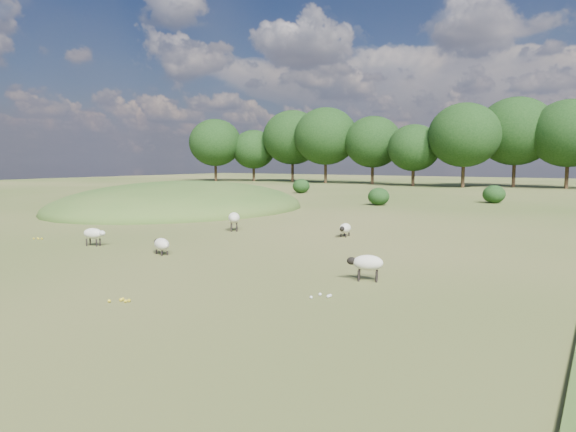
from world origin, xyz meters
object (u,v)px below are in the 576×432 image
object	(u,v)px
sheep_1	(94,234)
sheep_4	(161,244)
sheep_5	(367,263)
sheep_0	(345,228)
sheep_2	(234,218)

from	to	relation	value
sheep_1	sheep_4	size ratio (longest dim) A/B	0.96
sheep_4	sheep_5	distance (m)	8.07
sheep_0	sheep_2	distance (m)	5.61
sheep_1	sheep_5	xyz separation A→B (m)	(11.76, 0.23, 0.02)
sheep_1	sheep_0	bearing A→B (deg)	32.98
sheep_0	sheep_2	size ratio (longest dim) A/B	0.88
sheep_4	sheep_0	bearing A→B (deg)	-93.69
sheep_0	sheep_5	distance (m)	8.63
sheep_1	sheep_2	size ratio (longest dim) A/B	0.85
sheep_2	sheep_4	size ratio (longest dim) A/B	1.13
sheep_1	sheep_4	bearing A→B (deg)	-11.16
sheep_0	sheep_4	size ratio (longest dim) A/B	1.00
sheep_1	sheep_5	world-z (taller)	sheep_5
sheep_0	sheep_5	bearing A→B (deg)	20.92
sheep_2	sheep_5	distance (m)	11.69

